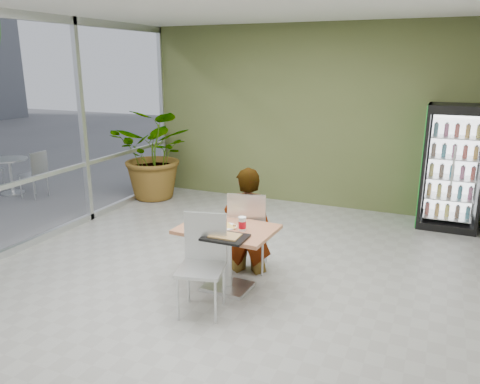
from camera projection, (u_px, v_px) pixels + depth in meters
name	position (u px, v px, depth m)	size (l,w,h in m)	color
ground	(223.00, 280.00, 5.66)	(7.00, 7.00, 0.00)	gray
room_envelope	(221.00, 150.00, 5.23)	(6.00, 7.00, 3.20)	silver
storefront_frame	(23.00, 134.00, 6.38)	(0.10, 7.00, 3.20)	silver
dining_table	(227.00, 245.00, 5.31)	(1.09, 0.79, 0.75)	#A76C47
chair_far	(248.00, 226.00, 5.72)	(0.56, 0.56, 1.04)	silver
chair_near	(203.00, 255.00, 4.87)	(0.55, 0.56, 1.04)	silver
seated_woman	(248.00, 231.00, 5.81)	(0.60, 0.39, 1.63)	black
pizza_plate	(226.00, 226.00, 5.27)	(0.35, 0.27, 0.03)	white
soda_cup	(242.00, 224.00, 5.14)	(0.09, 0.09, 0.16)	white
napkin_stack	(196.00, 228.00, 5.21)	(0.15, 0.15, 0.02)	white
cafeteria_tray	(225.00, 237.00, 4.92)	(0.46, 0.33, 0.03)	black
beverage_fridge	(452.00, 168.00, 7.24)	(0.88, 0.68, 1.93)	black
potted_plant	(156.00, 154.00, 8.85)	(1.55, 1.34, 1.73)	#36702D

